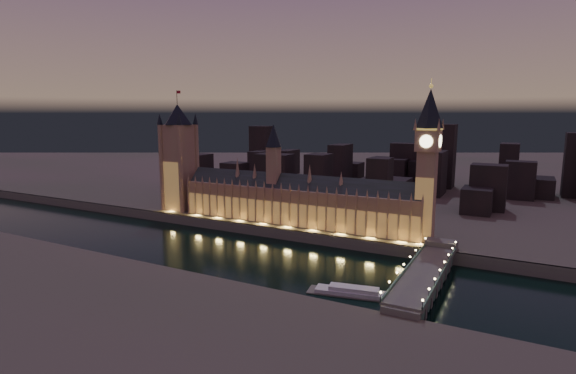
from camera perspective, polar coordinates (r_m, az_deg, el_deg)
The scene contains 9 objects.
ground_plane at distance 313.80m, azimuth -5.58°, elevation -8.25°, with size 2000.00×2000.00×0.00m, color black.
north_bank at distance 791.75m, azimuth 15.66°, elevation 2.43°, with size 2000.00×960.00×8.00m, color #3C4B31.
embankment_wall at distance 346.14m, azimuth -1.83°, elevation -5.83°, with size 2000.00×2.50×8.00m, color #595752.
palace_of_westminster at distance 355.44m, azimuth 0.84°, elevation -1.72°, with size 202.00×21.23×78.00m.
victoria_tower at distance 417.11m, azimuth -13.68°, elevation 4.40°, with size 31.68×31.68×106.56m.
elizabeth_tower at distance 317.15m, azimuth 17.33°, elevation 4.28°, with size 18.00×18.00×109.27m.
westminster_bridge at distance 264.48m, azimuth 17.12°, elevation -10.66°, with size 19.49×113.00×15.90m.
river_boat at distance 245.07m, azimuth 8.35°, elevation -13.07°, with size 50.33×20.27×4.50m.
city_backdrop at distance 515.06m, azimuth 13.71°, elevation 1.93°, with size 463.12×215.63×74.11m.
Camera 1 is at (166.21, -248.78, 94.63)m, focal length 28.00 mm.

